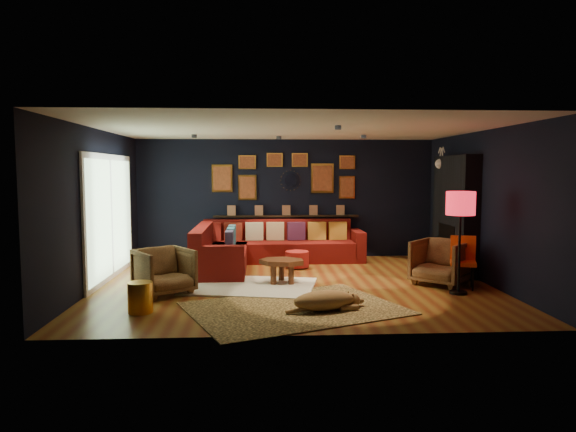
{
  "coord_description": "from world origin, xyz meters",
  "views": [
    {
      "loc": [
        -0.59,
        -8.55,
        1.91
      ],
      "look_at": [
        -0.09,
        0.3,
        1.13
      ],
      "focal_mm": 32.0,
      "sensor_mm": 36.0,
      "label": 1
    }
  ],
  "objects": [
    {
      "name": "sliding_door",
      "position": [
        -3.22,
        0.6,
        1.1
      ],
      "size": [
        0.06,
        2.8,
        2.2
      ],
      "color": "white",
      "rests_on": "ground"
    },
    {
      "name": "shag_rug",
      "position": [
        -0.74,
        -0.2,
        0.01
      ],
      "size": [
        2.33,
        1.88,
        0.03
      ],
      "primitive_type": "cube",
      "rotation": [
        0.0,
        0.0,
        -0.2
      ],
      "color": "white",
      "rests_on": "ground"
    },
    {
      "name": "ledge",
      "position": [
        0.0,
        2.68,
        0.92
      ],
      "size": [
        3.2,
        0.12,
        0.04
      ],
      "primitive_type": "cube",
      "color": "black",
      "rests_on": "room_walls"
    },
    {
      "name": "room_walls",
      "position": [
        0.0,
        0.0,
        1.59
      ],
      "size": [
        6.5,
        6.5,
        6.5
      ],
      "color": "black",
      "rests_on": "ground"
    },
    {
      "name": "floor",
      "position": [
        0.0,
        0.0,
        0.0
      ],
      "size": [
        6.5,
        6.5,
        0.0
      ],
      "primitive_type": "plane",
      "color": "brown",
      "rests_on": "ground"
    },
    {
      "name": "floor_lamp",
      "position": [
        2.5,
        -0.85,
        1.34
      ],
      "size": [
        0.44,
        0.44,
        1.6
      ],
      "color": "black",
      "rests_on": "ground"
    },
    {
      "name": "sunburst_mirror",
      "position": [
        0.1,
        2.72,
        1.7
      ],
      "size": [
        0.47,
        0.16,
        0.47
      ],
      "color": "silver",
      "rests_on": "room_walls"
    },
    {
      "name": "deer_head",
      "position": [
        3.14,
        1.4,
        2.05
      ],
      "size": [
        0.5,
        0.28,
        0.45
      ],
      "color": "white",
      "rests_on": "fireplace"
    },
    {
      "name": "leopard_rug",
      "position": [
        -0.11,
        -1.6,
        0.01
      ],
      "size": [
        3.36,
        2.93,
        0.02
      ],
      "primitive_type": "cube",
      "rotation": [
        0.0,
        0.0,
        0.4
      ],
      "color": "tan",
      "rests_on": "ground"
    },
    {
      "name": "pouf",
      "position": [
        0.15,
        1.42,
        0.18
      ],
      "size": [
        0.47,
        0.47,
        0.3
      ],
      "primitive_type": "cylinder",
      "color": "#A31D1B",
      "rests_on": "shag_rug"
    },
    {
      "name": "gallery_wall",
      "position": [
        -0.01,
        2.72,
        1.81
      ],
      "size": [
        3.15,
        0.04,
        1.02
      ],
      "color": "gold",
      "rests_on": "room_walls"
    },
    {
      "name": "coffee_table",
      "position": [
        -0.21,
        -0.01,
        0.34
      ],
      "size": [
        0.91,
        0.77,
        0.39
      ],
      "rotation": [
        0.0,
        0.0,
        -0.26
      ],
      "color": "brown",
      "rests_on": "shag_rug"
    },
    {
      "name": "armchair_right",
      "position": [
        2.45,
        -0.19,
        0.42
      ],
      "size": [
        1.11,
        1.11,
        0.84
      ],
      "primitive_type": "imported",
      "rotation": [
        0.0,
        0.0,
        -0.74
      ],
      "color": "#BD7C45",
      "rests_on": "ground"
    },
    {
      "name": "armchair_left",
      "position": [
        -2.07,
        -0.64,
        0.4
      ],
      "size": [
        1.05,
        1.03,
        0.79
      ],
      "primitive_type": "imported",
      "rotation": [
        0.0,
        0.0,
        0.62
      ],
      "color": "#BD7C45",
      "rests_on": "ground"
    },
    {
      "name": "gold_stool",
      "position": [
        -2.2,
        -1.66,
        0.21
      ],
      "size": [
        0.33,
        0.33,
        0.42
      ],
      "primitive_type": "cylinder",
      "color": "gold",
      "rests_on": "ground"
    },
    {
      "name": "fireplace",
      "position": [
        3.09,
        0.9,
        1.02
      ],
      "size": [
        0.31,
        1.6,
        2.2
      ],
      "color": "black",
      "rests_on": "ground"
    },
    {
      "name": "sectional",
      "position": [
        -0.61,
        1.81,
        0.32
      ],
      "size": [
        3.41,
        2.69,
        0.86
      ],
      "color": "#651109",
      "rests_on": "ground"
    },
    {
      "name": "ceiling_spots",
      "position": [
        -0.0,
        0.8,
        2.56
      ],
      "size": [
        3.3,
        2.5,
        0.06
      ],
      "color": "black",
      "rests_on": "room_walls"
    },
    {
      "name": "dog",
      "position": [
        0.29,
        -1.73,
        0.2
      ],
      "size": [
        1.3,
        0.88,
        0.38
      ],
      "primitive_type": null,
      "rotation": [
        0.0,
        0.0,
        0.27
      ],
      "color": "#A47D46",
      "rests_on": "leopard_rug"
    },
    {
      "name": "orange_chair",
      "position": [
        2.73,
        -0.43,
        0.5
      ],
      "size": [
        0.51,
        0.51,
        0.85
      ],
      "rotation": [
        0.0,
        0.0,
        -0.34
      ],
      "color": "black",
      "rests_on": "ground"
    }
  ]
}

